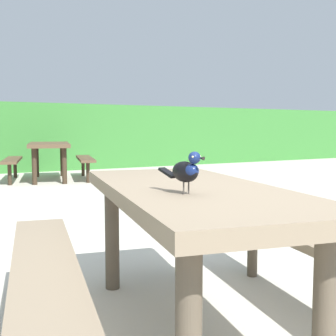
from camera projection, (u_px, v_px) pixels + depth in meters
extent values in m
cube|color=#84725B|center=(190.00, 193.00, 2.15)|extent=(1.11, 1.92, 0.07)
cylinder|color=brown|center=(325.00, 316.00, 1.60)|extent=(0.09, 0.09, 0.67)
cylinder|color=brown|center=(112.00, 237.00, 2.77)|extent=(0.09, 0.09, 0.67)
cylinder|color=brown|center=(191.00, 231.00, 2.93)|extent=(0.09, 0.09, 0.67)
cube|color=#84725B|center=(44.00, 263.00, 1.97)|extent=(0.62, 1.73, 0.05)
cylinder|color=brown|center=(42.00, 268.00, 2.60)|extent=(0.07, 0.07, 0.39)
cube|color=#84725B|center=(310.00, 239.00, 2.39)|extent=(0.62, 1.73, 0.05)
cylinder|color=brown|center=(252.00, 248.00, 3.02)|extent=(0.07, 0.07, 0.39)
ellipsoid|color=black|center=(185.00, 172.00, 1.86)|extent=(0.09, 0.16, 0.09)
ellipsoid|color=navy|center=(191.00, 171.00, 1.83)|extent=(0.07, 0.08, 0.06)
sphere|color=navy|center=(194.00, 158.00, 1.81)|extent=(0.05, 0.05, 0.05)
sphere|color=#EAE08C|center=(200.00, 156.00, 1.81)|extent=(0.01, 0.01, 0.01)
sphere|color=#EAE08C|center=(193.00, 157.00, 1.79)|extent=(0.01, 0.01, 0.01)
cone|color=black|center=(201.00, 158.00, 1.78)|extent=(0.02, 0.03, 0.02)
cube|color=black|center=(168.00, 173.00, 1.96)|extent=(0.05, 0.10, 0.04)
cylinder|color=#47423D|center=(189.00, 187.00, 1.87)|extent=(0.01, 0.01, 0.05)
cylinder|color=#47423D|center=(184.00, 188.00, 1.86)|extent=(0.01, 0.01, 0.05)
cube|color=brown|center=(49.00, 145.00, 8.65)|extent=(1.17, 1.93, 0.07)
cylinder|color=#382B1D|center=(62.00, 161.00, 9.43)|extent=(0.09, 0.09, 0.67)
cylinder|color=#382B1D|center=(37.00, 161.00, 9.29)|extent=(0.09, 0.09, 0.67)
cylinder|color=#382B1D|center=(64.00, 166.00, 8.08)|extent=(0.09, 0.09, 0.67)
cylinder|color=#382B1D|center=(34.00, 166.00, 7.94)|extent=(0.09, 0.09, 0.67)
cube|color=brown|center=(85.00, 159.00, 8.86)|extent=(0.69, 1.73, 0.05)
cylinder|color=#382B1D|center=(83.00, 167.00, 9.49)|extent=(0.07, 0.07, 0.39)
cylinder|color=#382B1D|center=(88.00, 172.00, 8.26)|extent=(0.07, 0.07, 0.39)
cube|color=brown|center=(12.00, 160.00, 8.49)|extent=(0.69, 1.73, 0.05)
cylinder|color=#382B1D|center=(15.00, 168.00, 9.13)|extent=(0.07, 0.07, 0.39)
cylinder|color=#382B1D|center=(10.00, 174.00, 7.90)|extent=(0.07, 0.07, 0.39)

